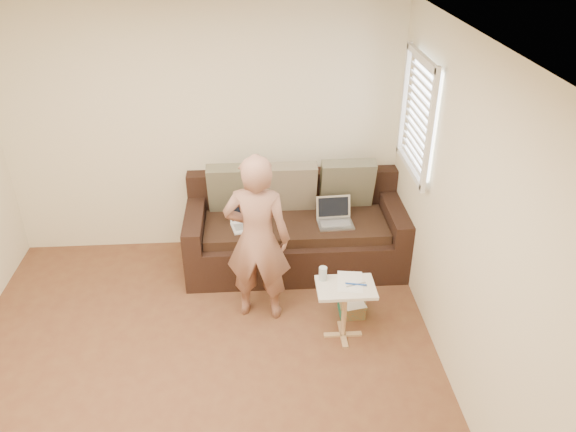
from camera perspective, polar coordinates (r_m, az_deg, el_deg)
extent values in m
plane|color=brown|center=(4.61, -9.23, -17.65)|extent=(4.50, 4.50, 0.00)
plane|color=white|center=(3.24, -13.04, 15.34)|extent=(4.50, 4.50, 0.00)
plane|color=beige|center=(5.76, -8.62, 8.44)|extent=(4.00, 0.00, 4.00)
plane|color=beige|center=(4.02, 18.73, -2.91)|extent=(0.00, 4.50, 4.50)
imported|color=#985C52|center=(4.83, -3.14, -2.37)|extent=(0.64, 0.49, 1.60)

